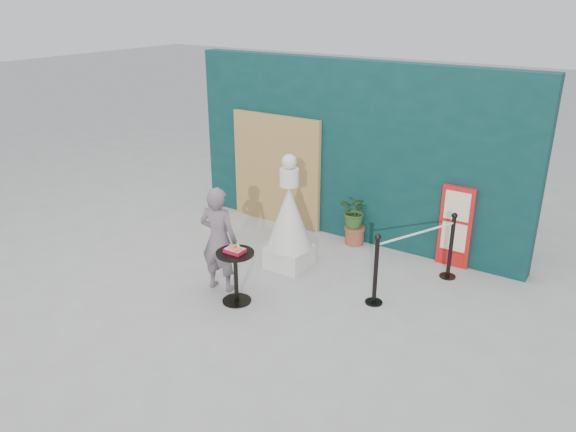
# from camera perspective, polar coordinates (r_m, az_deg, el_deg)

# --- Properties ---
(ground) EXTENTS (60.00, 60.00, 0.00)m
(ground) POSITION_cam_1_polar(r_m,az_deg,el_deg) (7.60, -5.05, -9.85)
(ground) COLOR #ADAAA5
(ground) RESTS_ON ground
(back_wall) EXTENTS (6.00, 0.30, 3.00)m
(back_wall) POSITION_cam_1_polar(r_m,az_deg,el_deg) (9.47, 6.54, 6.49)
(back_wall) COLOR #092B2C
(back_wall) RESTS_ON ground
(bamboo_fence) EXTENTS (1.80, 0.08, 2.00)m
(bamboo_fence) POSITION_cam_1_polar(r_m,az_deg,el_deg) (10.12, -1.21, 4.69)
(bamboo_fence) COLOR tan
(bamboo_fence) RESTS_ON ground
(woman) EXTENTS (0.61, 0.46, 1.54)m
(woman) POSITION_cam_1_polar(r_m,az_deg,el_deg) (7.90, -7.05, -2.37)
(woman) COLOR slate
(woman) RESTS_ON ground
(menu_board) EXTENTS (0.50, 0.07, 1.30)m
(menu_board) POSITION_cam_1_polar(r_m,az_deg,el_deg) (8.92, 16.63, -1.08)
(menu_board) COLOR red
(menu_board) RESTS_ON ground
(statue) EXTENTS (0.70, 0.70, 1.80)m
(statue) POSITION_cam_1_polar(r_m,az_deg,el_deg) (8.49, 0.13, -0.65)
(statue) COLOR silver
(statue) RESTS_ON ground
(cafe_table) EXTENTS (0.52, 0.52, 0.75)m
(cafe_table) POSITION_cam_1_polar(r_m,az_deg,el_deg) (7.64, -5.34, -5.39)
(cafe_table) COLOR black
(cafe_table) RESTS_ON ground
(food_basket) EXTENTS (0.26, 0.19, 0.11)m
(food_basket) POSITION_cam_1_polar(r_m,az_deg,el_deg) (7.52, -5.39, -3.43)
(food_basket) COLOR red
(food_basket) RESTS_ON cafe_table
(planter) EXTENTS (0.52, 0.45, 0.88)m
(planter) POSITION_cam_1_polar(r_m,az_deg,el_deg) (9.42, 6.86, 0.04)
(planter) COLOR #945B30
(planter) RESTS_ON ground
(stanchion_barrier) EXTENTS (0.84, 1.54, 1.03)m
(stanchion_barrier) POSITION_cam_1_polar(r_m,az_deg,el_deg) (8.11, 12.77, -4.22)
(stanchion_barrier) COLOR black
(stanchion_barrier) RESTS_ON ground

